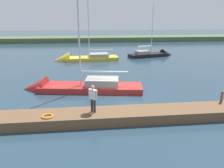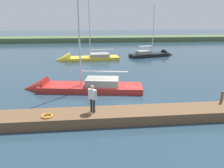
{
  "view_description": "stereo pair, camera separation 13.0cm",
  "coord_description": "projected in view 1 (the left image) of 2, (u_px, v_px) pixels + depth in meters",
  "views": [
    {
      "loc": [
        2.45,
        16.59,
        6.14
      ],
      "look_at": [
        0.59,
        0.17,
        1.09
      ],
      "focal_mm": 34.8,
      "sensor_mm": 36.0,
      "label": 1
    },
    {
      "loc": [
        2.32,
        16.6,
        6.14
      ],
      "look_at": [
        0.59,
        0.17,
        1.09
      ],
      "focal_mm": 34.8,
      "sensor_mm": 36.0,
      "label": 2
    }
  ],
  "objects": [
    {
      "name": "far_shoreline",
      "position": [
        96.0,
        41.0,
        59.63
      ],
      "size": [
        180.0,
        8.0,
        2.4
      ],
      "primitive_type": "cube",
      "color": "#4C603D",
      "rests_on": "ground_plane"
    },
    {
      "name": "person_on_dock",
      "position": [
        93.0,
        97.0,
        12.98
      ],
      "size": [
        0.51,
        0.47,
        1.71
      ],
      "rotation": [
        0.0,
        0.0,
        0.86
      ],
      "color": "#28282D",
      "rests_on": "dock_pier"
    },
    {
      "name": "dock_pier",
      "position": [
        129.0,
        115.0,
        13.56
      ],
      "size": [
        18.56,
        1.88,
        0.62
      ],
      "primitive_type": "cube",
      "color": "brown",
      "rests_on": "ground_plane"
    },
    {
      "name": "mooring_post_near",
      "position": [
        222.0,
        97.0,
        14.68
      ],
      "size": [
        0.16,
        0.16,
        0.79
      ],
      "primitive_type": "cylinder",
      "color": "brown",
      "rests_on": "dock_pier"
    },
    {
      "name": "ground_plane",
      "position": [
        119.0,
        96.0,
        17.82
      ],
      "size": [
        200.0,
        200.0,
        0.0
      ],
      "primitive_type": "plane",
      "color": "#263D4C"
    },
    {
      "name": "sailboat_far_right",
      "position": [
        74.0,
        89.0,
        19.15
      ],
      "size": [
        10.77,
        3.93,
        13.62
      ],
      "rotation": [
        0.0,
        0.0,
        -0.15
      ],
      "color": "#B22823",
      "rests_on": "ground_plane"
    },
    {
      "name": "life_ring_buoy",
      "position": [
        47.0,
        116.0,
        12.57
      ],
      "size": [
        0.66,
        0.66,
        0.1
      ],
      "primitive_type": "torus",
      "color": "orange",
      "rests_on": "dock_pier"
    },
    {
      "name": "sailboat_mid_channel",
      "position": [
        154.0,
        56.0,
        36.09
      ],
      "size": [
        8.15,
        4.01,
        9.11
      ],
      "rotation": [
        0.0,
        0.0,
        3.4
      ],
      "color": "black",
      "rests_on": "ground_plane"
    },
    {
      "name": "sailboat_inner_slip",
      "position": [
        80.0,
        60.0,
        32.57
      ],
      "size": [
        9.72,
        3.29,
        10.52
      ],
      "rotation": [
        0.0,
        0.0,
        0.08
      ],
      "color": "gold",
      "rests_on": "ground_plane"
    }
  ]
}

